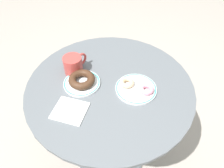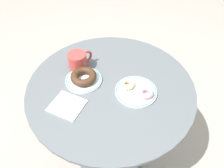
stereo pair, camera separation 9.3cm
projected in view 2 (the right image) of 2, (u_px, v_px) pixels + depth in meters
name	position (u px, v px, depth m)	size (l,w,h in m)	color
ground_plane	(111.00, 153.00, 1.51)	(7.00, 7.00, 0.02)	#9E9389
cafe_table	(111.00, 115.00, 1.16)	(0.79, 0.79, 0.72)	#565B60
plate_left	(84.00, 80.00, 0.99)	(0.17, 0.17, 0.01)	white
plate_right	(136.00, 91.00, 0.94)	(0.19, 0.19, 0.01)	white
donut_chocolate	(84.00, 76.00, 0.98)	(0.12, 0.12, 0.04)	#422819
donut_pink_frosted	(146.00, 93.00, 0.92)	(0.07, 0.07, 0.02)	pink
donut_glazed	(127.00, 84.00, 0.95)	(0.07, 0.07, 0.02)	#E0B789
paper_napkin	(67.00, 106.00, 0.89)	(0.14, 0.12, 0.01)	white
coffee_mug	(78.00, 61.00, 1.03)	(0.09, 0.13, 0.09)	#B73D38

